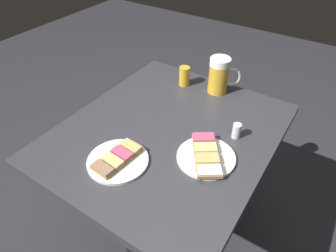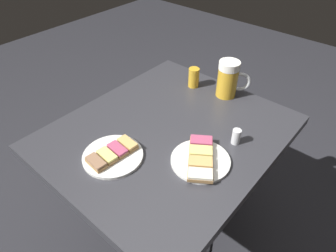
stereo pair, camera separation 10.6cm
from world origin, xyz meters
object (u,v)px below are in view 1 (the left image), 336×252
object	(u,v)px
beer_mug	(220,75)
salt_shaker	(236,131)
plate_near	(206,156)
plate_far	(118,160)
beer_glass_small	(184,76)

from	to	relation	value
beer_mug	salt_shaker	distance (m)	0.30
beer_mug	salt_shaker	world-z (taller)	beer_mug
plate_near	beer_mug	xyz separation A→B (m)	(0.14, -0.39, 0.07)
plate_far	beer_mug	world-z (taller)	beer_mug
plate_near	beer_mug	size ratio (longest dim) A/B	1.33
plate_near	plate_far	world-z (taller)	same
plate_far	salt_shaker	distance (m)	0.42
plate_far	salt_shaker	bearing A→B (deg)	-129.73
plate_far	salt_shaker	world-z (taller)	salt_shaker
beer_mug	salt_shaker	bearing A→B (deg)	127.75
plate_near	beer_glass_small	world-z (taller)	beer_glass_small
beer_mug	beer_glass_small	world-z (taller)	beer_mug
beer_mug	plate_far	bearing A→B (deg)	81.43
plate_far	beer_glass_small	world-z (taller)	beer_glass_small
beer_mug	beer_glass_small	xyz separation A→B (m)	(0.15, 0.03, -0.03)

